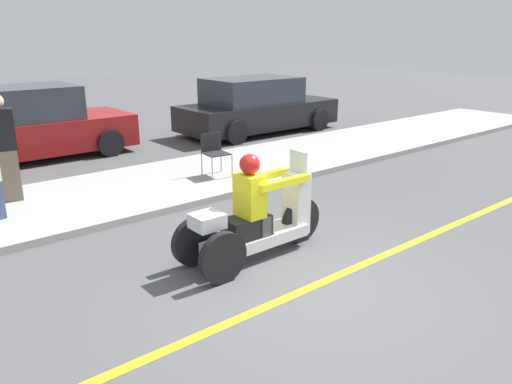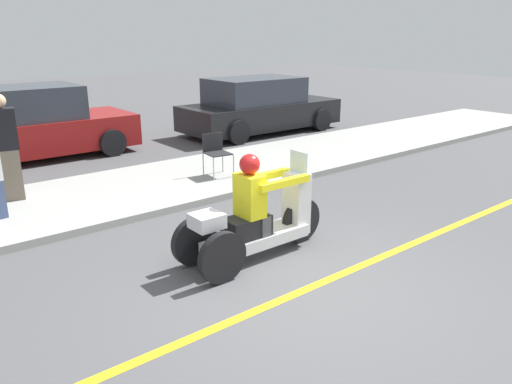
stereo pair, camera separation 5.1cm
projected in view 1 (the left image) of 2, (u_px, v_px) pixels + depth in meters
ground_plane at (305, 290)px, 5.75m from camera, size 60.00×60.00×0.00m
lane_stripe at (313, 286)px, 5.83m from camera, size 24.00×0.12×0.01m
sidewalk_strip at (128, 191)px, 9.12m from camera, size 28.00×2.80×0.12m
motorcycle_trike at (255, 221)px, 6.44m from camera, size 2.20×0.71×1.41m
spectator_mid_group at (4, 150)px, 8.20m from camera, size 0.47×0.33×1.78m
folding_chair_curbside at (214, 150)px, 9.79m from camera, size 0.51×0.51×0.82m
parked_car_lot_right at (30, 126)px, 11.48m from camera, size 4.41×2.08×1.67m
parked_car_lot_center at (257, 107)px, 14.52m from camera, size 4.79×2.11×1.59m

